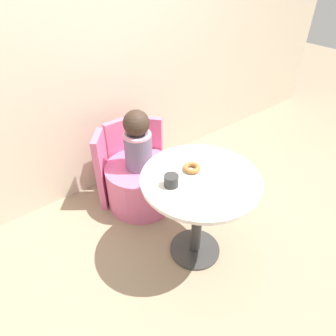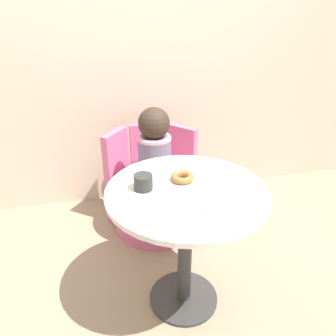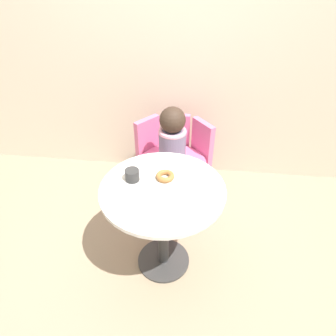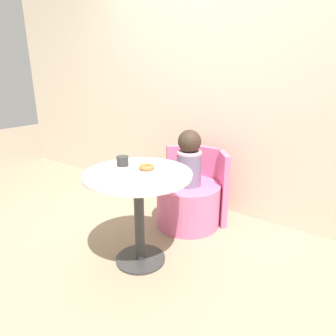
# 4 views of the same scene
# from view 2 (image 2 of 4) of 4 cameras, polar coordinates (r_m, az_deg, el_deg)

# --- Properties ---
(ground_plane) EXTENTS (12.00, 12.00, 0.00)m
(ground_plane) POSITION_cam_2_polar(r_m,az_deg,el_deg) (1.94, 0.86, -21.14)
(ground_plane) COLOR gray
(back_wall) EXTENTS (6.00, 0.06, 2.40)m
(back_wall) POSITION_cam_2_polar(r_m,az_deg,el_deg) (2.41, -5.98, 21.11)
(back_wall) COLOR beige
(back_wall) RESTS_ON ground_plane
(round_table) EXTENTS (0.74, 0.74, 0.69)m
(round_table) POSITION_cam_2_polar(r_m,az_deg,el_deg) (1.56, 3.13, -8.60)
(round_table) COLOR #333333
(round_table) RESTS_ON ground_plane
(tub_chair) EXTENTS (0.57, 0.57, 0.38)m
(tub_chair) POSITION_cam_2_polar(r_m,az_deg,el_deg) (2.30, -2.18, -6.05)
(tub_chair) COLOR #DB6693
(tub_chair) RESTS_ON ground_plane
(booth_backrest) EXTENTS (0.67, 0.24, 0.66)m
(booth_backrest) POSITION_cam_2_polar(r_m,az_deg,el_deg) (2.43, -3.34, -0.30)
(booth_backrest) COLOR #DB6693
(booth_backrest) RESTS_ON ground_plane
(child_figure) EXTENTS (0.22, 0.22, 0.49)m
(child_figure) POSITION_cam_2_polar(r_m,az_deg,el_deg) (2.09, -2.38, 3.93)
(child_figure) COLOR slate
(child_figure) RESTS_ON tub_chair
(donut) EXTENTS (0.11, 0.11, 0.03)m
(donut) POSITION_cam_2_polar(r_m,az_deg,el_deg) (1.54, 2.52, -1.61)
(donut) COLOR #9E6633
(donut) RESTS_ON round_table
(cup) EXTENTS (0.09, 0.09, 0.07)m
(cup) POSITION_cam_2_polar(r_m,az_deg,el_deg) (1.47, -4.35, -2.47)
(cup) COLOR #2D2D2D
(cup) RESTS_ON round_table
(paper_napkin) EXTENTS (0.14, 0.14, 0.01)m
(paper_napkin) POSITION_cam_2_polar(r_m,az_deg,el_deg) (1.34, 8.43, -7.53)
(paper_napkin) COLOR white
(paper_napkin) RESTS_ON round_table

